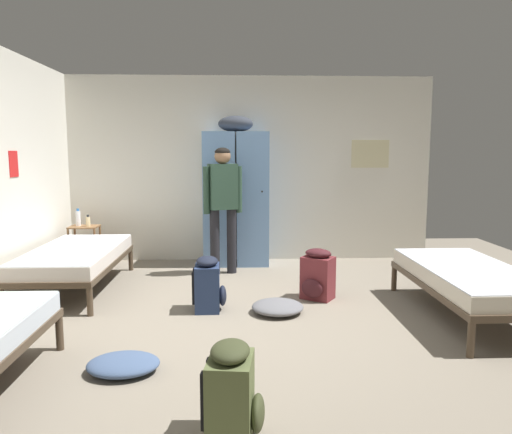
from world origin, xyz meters
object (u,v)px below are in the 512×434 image
Objects in this scene: backpack_maroon at (317,275)px; clothes_pile_denim at (123,364)px; clothes_pile_grey at (278,307)px; locker_bank at (236,196)px; shelf_unit at (85,242)px; bed_left_rear at (76,257)px; water_bottle at (78,218)px; backpack_olive at (232,393)px; backpack_navy at (208,285)px; lotion_bottle at (88,221)px; person_traveler at (223,198)px; bed_right at (469,278)px.

backpack_maroon reaches higher than clothes_pile_denim.
locker_bank is at bearing 100.67° from clothes_pile_grey.
locker_bank is at bearing 117.01° from backpack_maroon.
clothes_pile_denim is (-1.69, -1.70, -0.20)m from backpack_maroon.
shelf_unit is at bearing 111.01° from clothes_pile_denim.
water_bottle is (-0.33, 1.17, 0.30)m from bed_left_rear.
backpack_olive is (2.07, -4.15, -0.09)m from shelf_unit.
lotion_bottle is at bearing 132.47° from backpack_navy.
bed_left_rear is 1.25m from water_bottle.
person_traveler is 3.77m from backpack_olive.
bed_left_rear is 3.71× the size of clothes_pile_grey.
backpack_navy is 1.07× the size of clothes_pile_grey.
clothes_pile_grey is (-0.47, -0.45, -0.20)m from backpack_maroon.
backpack_maroon and backpack_olive have the same top height.
backpack_maroon is at bearing -28.14° from water_bottle.
backpack_maroon is at bearing 154.82° from bed_right.
lotion_bottle is at bearing 151.55° from backpack_maroon.
clothes_pile_grey is at bearing 45.73° from clothes_pile_denim.
person_traveler is 10.18× the size of lotion_bottle.
bed_left_rear is 1.91m from person_traveler.
backpack_navy is at bearing -26.87° from bed_left_rear.
backpack_maroon reaches higher than bed_left_rear.
person_traveler is 2.97× the size of backpack_navy.
shelf_unit is (-2.09, -0.11, -0.62)m from locker_bank.
bed_right is 11.83× the size of lotion_bottle.
clothes_pile_grey is (1.22, 1.26, 0.00)m from clothes_pile_denim.
person_traveler is (1.92, -0.45, 0.64)m from shelf_unit.
backpack_maroon is at bearing -28.45° from lotion_bottle.
person_traveler reaches higher than bed_left_rear.
water_bottle is at bearing 141.14° from clothes_pile_grey.
locker_bank is 3.76× the size of backpack_maroon.
water_bottle is (-2.17, -0.09, -0.29)m from locker_bank.
backpack_maroon is (0.87, -1.72, -0.71)m from locker_bank.
bed_right is 3.24m from clothes_pile_denim.
bed_right is at bearing -15.05° from bed_left_rear.
backpack_navy is at bearing 68.56° from clothes_pile_denim.
lotion_bottle is (-1.85, 0.41, -0.35)m from person_traveler.
lotion_bottle reaches higher than bed_left_rear.
clothes_pile_denim is at bearing -103.43° from locker_bank.
bed_left_rear is 1.75m from backpack_navy.
clothes_pile_denim is at bearing -111.44° from backpack_navy.
bed_left_rear is 1.16× the size of person_traveler.
locker_bank reaches higher than backpack_maroon.
backpack_navy is at bearing 170.52° from clothes_pile_grey.
water_bottle is 1.48× the size of lotion_bottle.
person_traveler is 6.86× the size of water_bottle.
bed_left_rear is (0.25, -1.15, 0.04)m from shelf_unit.
shelf_unit reaches higher than backpack_olive.
backpack_navy is (1.56, -0.79, -0.12)m from bed_left_rear.
person_traveler is at bearing -13.30° from shelf_unit.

